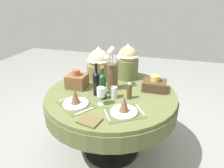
# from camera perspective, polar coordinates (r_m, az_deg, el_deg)

# --- Properties ---
(ground) EXTENTS (8.00, 8.00, 0.00)m
(ground) POSITION_cam_1_polar(r_m,az_deg,el_deg) (2.57, -0.23, -17.74)
(ground) COLOR gray
(dining_table) EXTENTS (1.41, 1.41, 0.77)m
(dining_table) POSITION_cam_1_polar(r_m,az_deg,el_deg) (2.20, -0.25, -5.33)
(dining_table) COLOR #5B6638
(dining_table) RESTS_ON ground
(place_setting_left) EXTENTS (0.43, 0.41, 0.16)m
(place_setting_left) POSITION_cam_1_polar(r_m,az_deg,el_deg) (1.91, -10.35, -4.60)
(place_setting_left) COLOR #4E562F
(place_setting_left) RESTS_ON dining_table
(place_setting_right) EXTENTS (0.43, 0.40, 0.16)m
(place_setting_right) POSITION_cam_1_polar(r_m,az_deg,el_deg) (1.76, 3.42, -6.89)
(place_setting_right) COLOR #4E562F
(place_setting_right) RESTS_ON dining_table
(flower_vase) EXTENTS (0.14, 0.21, 0.46)m
(flower_vase) POSITION_cam_1_polar(r_m,az_deg,el_deg) (2.14, 0.03, 3.07)
(flower_vase) COLOR brown
(flower_vase) RESTS_ON dining_table
(wine_bottle_left) EXTENTS (0.08, 0.08, 0.34)m
(wine_bottle_left) POSITION_cam_1_polar(r_m,az_deg,el_deg) (2.04, -4.41, 0.24)
(wine_bottle_left) COLOR black
(wine_bottle_left) RESTS_ON dining_table
(wine_bottle_centre) EXTENTS (0.07, 0.07, 0.35)m
(wine_bottle_centre) POSITION_cam_1_polar(r_m,az_deg,el_deg) (1.95, -2.65, -0.61)
(wine_bottle_centre) COLOR #143819
(wine_bottle_centre) RESTS_ON dining_table
(wine_glass_left) EXTENTS (0.08, 0.08, 0.17)m
(wine_glass_left) POSITION_cam_1_polar(r_m,az_deg,el_deg) (1.86, -3.21, -2.41)
(wine_glass_left) COLOR silver
(wine_glass_left) RESTS_ON dining_table
(tumbler_near_right) EXTENTS (0.07, 0.07, 0.12)m
(tumbler_near_right) POSITION_cam_1_polar(r_m,az_deg,el_deg) (2.00, 0.52, -2.36)
(tumbler_near_right) COLOR silver
(tumbler_near_right) RESTS_ON dining_table
(pepper_mill) EXTENTS (0.05, 0.05, 0.18)m
(pepper_mill) POSITION_cam_1_polar(r_m,az_deg,el_deg) (1.98, 4.95, -2.04)
(pepper_mill) COLOR brown
(pepper_mill) RESTS_ON dining_table
(book_on_table) EXTENTS (0.20, 0.18, 0.02)m
(book_on_table) POSITION_cam_1_polar(r_m,az_deg,el_deg) (1.68, -6.41, -10.29)
(book_on_table) COLOR brown
(book_on_table) RESTS_ON dining_table
(gift_tub_back_left) EXTENTS (0.30, 0.30, 0.40)m
(gift_tub_back_left) POSITION_cam_1_polar(r_m,az_deg,el_deg) (2.43, -3.76, 6.24)
(gift_tub_back_left) COLOR olive
(gift_tub_back_left) RESTS_ON dining_table
(gift_tub_back_centre) EXTENTS (0.27, 0.27, 0.43)m
(gift_tub_back_centre) POSITION_cam_1_polar(r_m,az_deg,el_deg) (2.44, 4.44, 6.80)
(gift_tub_back_centre) COLOR olive
(gift_tub_back_centre) RESTS_ON dining_table
(woven_basket_side_left) EXTENTS (0.21, 0.19, 0.21)m
(woven_basket_side_left) POSITION_cam_1_polar(r_m,az_deg,el_deg) (2.25, -9.94, 0.94)
(woven_basket_side_left) COLOR brown
(woven_basket_side_left) RESTS_ON dining_table
(woven_basket_side_right) EXTENTS (0.25, 0.21, 0.16)m
(woven_basket_side_right) POSITION_cam_1_polar(r_m,az_deg,el_deg) (2.22, 12.00, -0.19)
(woven_basket_side_right) COLOR #47331E
(woven_basket_side_right) RESTS_ON dining_table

